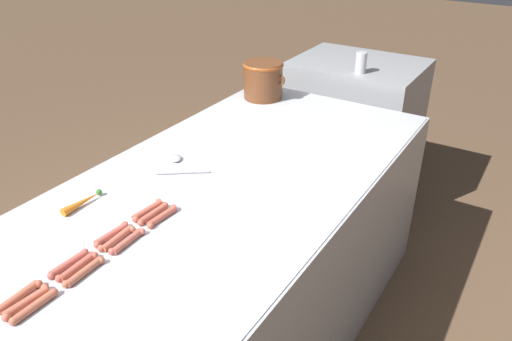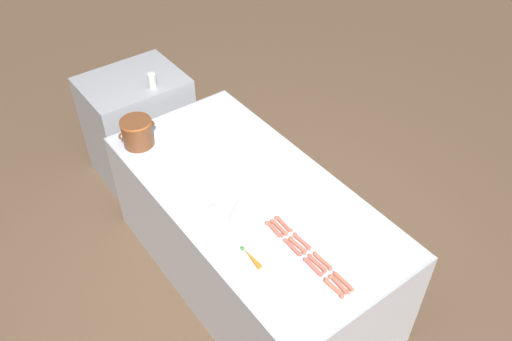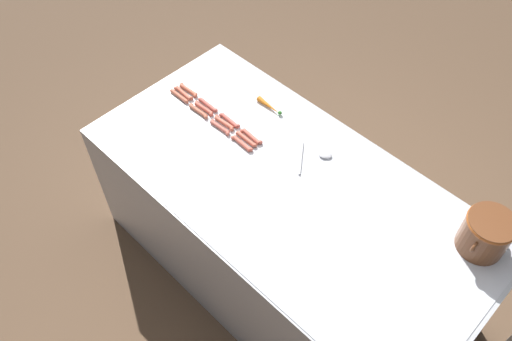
% 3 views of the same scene
% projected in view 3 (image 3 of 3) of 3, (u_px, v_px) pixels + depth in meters
% --- Properties ---
extents(ground_plane, '(20.00, 20.00, 0.00)m').
position_uv_depth(ground_plane, '(282.00, 268.00, 3.39)').
color(ground_plane, brown).
extents(griddle_counter, '(1.07, 2.19, 0.89)m').
position_uv_depth(griddle_counter, '(285.00, 231.00, 3.04)').
color(griddle_counter, '#ADAFB5').
rests_on(griddle_counter, ground_plane).
extents(hot_dog_0, '(0.03, 0.15, 0.02)m').
position_uv_depth(hot_dog_0, '(188.00, 90.00, 3.12)').
color(hot_dog_0, '#C86549').
rests_on(hot_dog_0, griddle_counter).
extents(hot_dog_1, '(0.03, 0.15, 0.02)m').
position_uv_depth(hot_dog_1, '(208.00, 105.00, 3.04)').
color(hot_dog_1, '#C55D4F').
rests_on(hot_dog_1, griddle_counter).
extents(hot_dog_2, '(0.03, 0.15, 0.02)m').
position_uv_depth(hot_dog_2, '(229.00, 120.00, 2.96)').
color(hot_dog_2, '#C75C4F').
rests_on(hot_dog_2, griddle_counter).
extents(hot_dog_3, '(0.03, 0.15, 0.02)m').
position_uv_depth(hot_dog_3, '(251.00, 137.00, 2.88)').
color(hot_dog_3, '#C95F4C').
rests_on(hot_dog_3, griddle_counter).
extents(hot_dog_4, '(0.03, 0.15, 0.02)m').
position_uv_depth(hot_dog_4, '(183.00, 93.00, 3.10)').
color(hot_dog_4, '#CC664D').
rests_on(hot_dog_4, griddle_counter).
extents(hot_dog_5, '(0.03, 0.15, 0.02)m').
position_uv_depth(hot_dog_5, '(204.00, 108.00, 3.02)').
color(hot_dog_5, '#C95D4A').
rests_on(hot_dog_5, griddle_counter).
extents(hot_dog_6, '(0.03, 0.15, 0.02)m').
position_uv_depth(hot_dog_6, '(224.00, 123.00, 2.95)').
color(hot_dog_6, '#CC664E').
rests_on(hot_dog_6, griddle_counter).
extents(hot_dog_7, '(0.03, 0.15, 0.02)m').
position_uv_depth(hot_dog_7, '(246.00, 139.00, 2.87)').
color(hot_dog_7, '#C16049').
rests_on(hot_dog_7, griddle_counter).
extents(hot_dog_8, '(0.02, 0.15, 0.02)m').
position_uv_depth(hot_dog_8, '(179.00, 96.00, 3.08)').
color(hot_dog_8, '#C7654A').
rests_on(hot_dog_8, griddle_counter).
extents(hot_dog_9, '(0.03, 0.15, 0.02)m').
position_uv_depth(hot_dog_9, '(198.00, 111.00, 3.01)').
color(hot_dog_9, '#BF644A').
rests_on(hot_dog_9, griddle_counter).
extents(hot_dog_10, '(0.03, 0.15, 0.02)m').
position_uv_depth(hot_dog_10, '(220.00, 127.00, 2.93)').
color(hot_dog_10, '#CA6150').
rests_on(hot_dog_10, griddle_counter).
extents(hot_dog_11, '(0.03, 0.15, 0.02)m').
position_uv_depth(hot_dog_11, '(242.00, 144.00, 2.85)').
color(hot_dog_11, '#CC5E4A').
rests_on(hot_dog_11, griddle_counter).
extents(bean_pot, '(0.28, 0.23, 0.21)m').
position_uv_depth(bean_pot, '(486.00, 232.00, 2.38)').
color(bean_pot, brown).
rests_on(bean_pot, griddle_counter).
extents(serving_spoon, '(0.24, 0.19, 0.02)m').
position_uv_depth(serving_spoon, '(317.00, 156.00, 2.80)').
color(serving_spoon, '#B7B7BC').
rests_on(serving_spoon, griddle_counter).
extents(carrot, '(0.04, 0.18, 0.03)m').
position_uv_depth(carrot, '(269.00, 106.00, 3.03)').
color(carrot, orange).
rests_on(carrot, griddle_counter).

